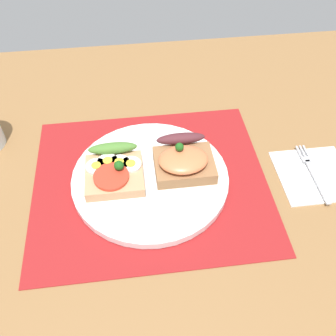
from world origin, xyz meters
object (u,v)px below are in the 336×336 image
sandwich_egg_tomato (114,171)px  sandwich_salmon (183,160)px  fork (312,171)px  napkin (314,174)px  plate (150,178)px

sandwich_egg_tomato → sandwich_salmon: (11.55, 0.53, 0.60)cm
sandwich_egg_tomato → fork: sandwich_egg_tomato is taller
sandwich_salmon → napkin: (22.41, -3.12, -3.37)cm
sandwich_egg_tomato → napkin: sandwich_egg_tomato is taller
sandwich_egg_tomato → sandwich_salmon: bearing=2.6°
sandwich_egg_tomato → napkin: 34.17cm
sandwich_egg_tomato → fork: bearing=-3.8°
plate → sandwich_salmon: size_ratio=2.66×
sandwich_egg_tomato → sandwich_salmon: 11.57cm
plate → napkin: (28.12, -2.05, -0.67)cm
sandwich_salmon → napkin: sandwich_salmon is taller
plate → napkin: plate is taller
sandwich_salmon → fork: bearing=-7.1°
sandwich_salmon → napkin: 22.88cm
plate → sandwich_egg_tomato: 6.23cm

